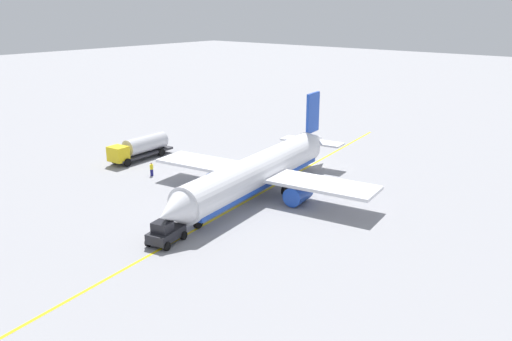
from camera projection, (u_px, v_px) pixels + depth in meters
name	position (u px, v px, depth m)	size (l,w,h in m)	color
ground_plane	(256.00, 196.00, 60.22)	(400.00, 400.00, 0.00)	#939399
airplane	(258.00, 172.00, 59.82)	(33.63, 27.49, 9.77)	white
fuel_tanker	(140.00, 147.00, 74.17)	(10.33, 3.43, 3.15)	#2D2D33
pushback_tug	(165.00, 233.00, 47.92)	(3.96, 3.00, 2.20)	#232328
refueling_worker	(152.00, 169.00, 67.20)	(0.63, 0.62, 1.71)	navy
safety_cone_nose	(150.00, 235.00, 49.04)	(0.61, 0.61, 0.67)	#F2590F
taxi_line_marking	(256.00, 196.00, 60.22)	(74.45, 0.30, 0.01)	yellow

